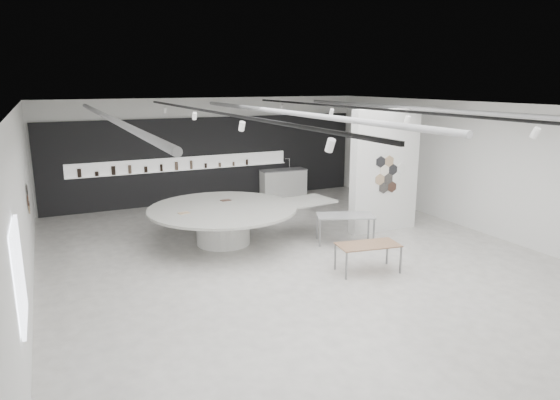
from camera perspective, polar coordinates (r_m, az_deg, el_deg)
name	(u,v)px	position (r m, az deg, el deg)	size (l,w,h in m)	color
room	(291,177)	(12.24, 1.22, 2.62)	(12.02, 14.02, 3.82)	beige
back_wall_display	(207,160)	(18.71, -8.32, 4.56)	(11.80, 0.27, 3.10)	black
partition_column	(385,171)	(15.01, 11.87, 3.27)	(2.20, 0.38, 3.60)	white
display_island	(226,220)	(13.77, -6.18, -2.23)	(5.59, 4.61, 1.04)	white
sample_table_wood	(368,246)	(11.83, 10.04, -5.22)	(1.53, 0.93, 0.67)	#855F44
sample_table_stone	(345,217)	(13.82, 7.46, -1.98)	(1.73, 1.33, 0.80)	gray
kitchen_counter	(283,182)	(19.58, 0.37, 2.04)	(1.85, 0.80, 1.43)	white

